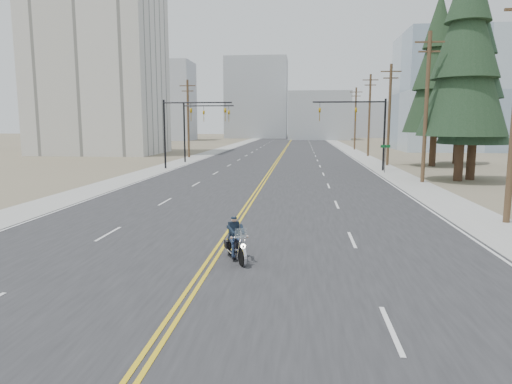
{
  "coord_description": "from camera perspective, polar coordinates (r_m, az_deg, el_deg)",
  "views": [
    {
      "loc": [
        2.95,
        -13.82,
        4.55
      ],
      "look_at": [
        1.0,
        5.87,
        1.6
      ],
      "focal_mm": 32.0,
      "sensor_mm": 36.0,
      "label": 1
    }
  ],
  "objects": [
    {
      "name": "ground_plane",
      "position": [
        14.85,
        -6.16,
        -9.41
      ],
      "size": [
        400.0,
        400.0,
        0.0
      ],
      "primitive_type": "plane",
      "color": "#776D56",
      "rests_on": "ground"
    },
    {
      "name": "utility_pole_d",
      "position": [
        67.52,
        13.98,
        9.44
      ],
      "size": [
        2.2,
        0.3,
        11.5
      ],
      "color": "brown",
      "rests_on": "ground"
    },
    {
      "name": "traffic_mast_far",
      "position": [
        55.2,
        -7.26,
        8.74
      ],
      "size": [
        6.1,
        0.26,
        7.0
      ],
      "color": "black",
      "rests_on": "ground"
    },
    {
      "name": "traffic_mast_left",
      "position": [
        47.35,
        -9.04,
        8.84
      ],
      "size": [
        7.1,
        0.26,
        7.0
      ],
      "color": "black",
      "rests_on": "ground"
    },
    {
      "name": "conifer_tall",
      "position": [
        53.81,
        21.74,
        14.29
      ],
      "size": [
        6.61,
        6.61,
        18.37
      ],
      "rotation": [
        0.0,
        0.0,
        0.15
      ],
      "color": "#382619",
      "rests_on": "ground"
    },
    {
      "name": "utility_pole_c",
      "position": [
        52.71,
        16.32,
        9.42
      ],
      "size": [
        2.2,
        0.3,
        11.0
      ],
      "color": "brown",
      "rests_on": "ground"
    },
    {
      "name": "conifer_near",
      "position": [
        40.55,
        24.79,
        16.03
      ],
      "size": [
        6.85,
        6.85,
        18.13
      ],
      "rotation": [
        0.0,
        0.0,
        -0.13
      ],
      "color": "#382619",
      "rests_on": "ground"
    },
    {
      "name": "conifer_far",
      "position": [
        58.1,
        24.17,
        11.84
      ],
      "size": [
        5.66,
        5.66,
        15.15
      ],
      "rotation": [
        0.0,
        0.0,
        0.25
      ],
      "color": "#382619",
      "rests_on": "ground"
    },
    {
      "name": "haze_bldg_a",
      "position": [
        134.45,
        -10.95,
        11.07
      ],
      "size": [
        14.0,
        12.0,
        22.0
      ],
      "primitive_type": "cube",
      "color": "#B7BCC6",
      "rests_on": "ground"
    },
    {
      "name": "motorcyclist",
      "position": [
        15.33,
        -2.48,
        -5.94
      ],
      "size": [
        1.52,
        2.05,
        1.47
      ],
      "primitive_type": null,
      "rotation": [
        0.0,
        0.0,
        3.57
      ],
      "color": "black",
      "rests_on": "ground"
    },
    {
      "name": "glass_building",
      "position": [
        88.88,
        25.24,
        11.2
      ],
      "size": [
        24.0,
        16.0,
        20.0
      ],
      "primitive_type": "cube",
      "color": "#9EB5CC",
      "rests_on": "ground"
    },
    {
      "name": "utility_pole_e",
      "position": [
        84.37,
        12.32,
        9.08
      ],
      "size": [
        2.2,
        0.3,
        11.0
      ],
      "color": "brown",
      "rests_on": "ground"
    },
    {
      "name": "haze_bldg_c",
      "position": [
        129.32,
        22.65,
        9.8
      ],
      "size": [
        16.0,
        12.0,
        18.0
      ],
      "primitive_type": "cube",
      "color": "#B7BCC6",
      "rests_on": "ground"
    },
    {
      "name": "haze_bldg_d",
      "position": [
        154.78,
        0.11,
        11.6
      ],
      "size": [
        20.0,
        15.0,
        26.0
      ],
      "primitive_type": "cube",
      "color": "#ADB2B7",
      "rests_on": "ground"
    },
    {
      "name": "traffic_mast_right",
      "position": [
        46.22,
        13.31,
        8.73
      ],
      "size": [
        7.1,
        0.26,
        7.0
      ],
      "color": "black",
      "rests_on": "ground"
    },
    {
      "name": "sidewalk_left",
      "position": [
        85.18,
        -4.13,
        5.39
      ],
      "size": [
        3.0,
        200.0,
        0.01
      ],
      "primitive_type": "cube",
      "color": "#A5A5A0",
      "rests_on": "ground"
    },
    {
      "name": "conifer_mid",
      "position": [
        41.63,
        25.9,
        13.07
      ],
      "size": [
        5.54,
        5.54,
        14.78
      ],
      "rotation": [
        0.0,
        0.0,
        0.2
      ],
      "color": "#382619",
      "rests_on": "ground"
    },
    {
      "name": "haze_bldg_e",
      "position": [
        165.31,
        13.49,
        8.75
      ],
      "size": [
        14.0,
        14.0,
        12.0
      ],
      "primitive_type": "cube",
      "color": "#B7BCC6",
      "rests_on": "ground"
    },
    {
      "name": "street_sign",
      "position": [
        44.6,
        15.84,
        4.62
      ],
      "size": [
        0.9,
        0.06,
        2.62
      ],
      "color": "black",
      "rests_on": "ground"
    },
    {
      "name": "sidewalk_right",
      "position": [
        84.38,
        11.52,
        5.22
      ],
      "size": [
        3.0,
        200.0,
        0.01
      ],
      "primitive_type": "cube",
      "color": "#A5A5A0",
      "rests_on": "ground"
    },
    {
      "name": "haze_bldg_f",
      "position": [
        153.3,
        -14.75,
        9.49
      ],
      "size": [
        12.0,
        12.0,
        16.0
      ],
      "primitive_type": "cube",
      "color": "#ADB2B7",
      "rests_on": "ground"
    },
    {
      "name": "apartment_block",
      "position": [
        76.18,
        -19.13,
        15.91
      ],
      "size": [
        18.0,
        14.0,
        30.0
      ],
      "primitive_type": "cube",
      "color": "silver",
      "rests_on": "ground"
    },
    {
      "name": "road",
      "position": [
        84.0,
        3.66,
        5.35
      ],
      "size": [
        20.0,
        200.0,
        0.01
      ],
      "primitive_type": "cube",
      "color": "#303033",
      "rests_on": "ground"
    },
    {
      "name": "haze_bldg_b",
      "position": [
        138.94,
        7.85,
        9.41
      ],
      "size": [
        18.0,
        14.0,
        14.0
      ],
      "primitive_type": "cube",
      "color": "#ADB2B7",
      "rests_on": "ground"
    },
    {
      "name": "utility_pole_left",
      "position": [
        63.73,
        -8.48,
        9.22
      ],
      "size": [
        2.2,
        0.3,
        10.5
      ],
      "color": "brown",
      "rests_on": "ground"
    },
    {
      "name": "utility_pole_b",
      "position": [
        38.07,
        20.52,
        10.11
      ],
      "size": [
        2.2,
        0.3,
        11.5
      ],
      "color": "brown",
      "rests_on": "ground"
    }
  ]
}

